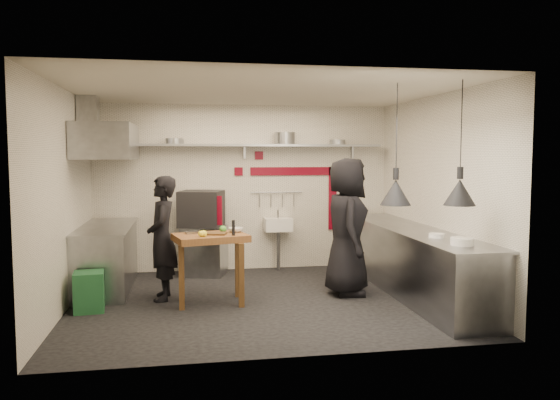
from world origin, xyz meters
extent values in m
plane|color=black|center=(0.00, 0.00, 0.00)|extent=(5.00, 5.00, 0.00)
plane|color=beige|center=(0.00, 0.00, 2.80)|extent=(5.00, 5.00, 0.00)
cube|color=silver|center=(0.00, 2.10, 1.40)|extent=(5.00, 0.04, 2.80)
cube|color=silver|center=(0.00, -2.10, 1.40)|extent=(5.00, 0.04, 2.80)
cube|color=silver|center=(-2.50, 0.00, 1.40)|extent=(0.04, 4.20, 2.80)
cube|color=silver|center=(2.50, 0.00, 1.40)|extent=(0.04, 4.20, 2.80)
cube|color=#620414|center=(0.95, 2.08, 1.68)|extent=(1.70, 0.02, 0.14)
cube|color=#620414|center=(1.55, 2.08, 1.20)|extent=(0.14, 0.02, 1.10)
cube|color=#620414|center=(0.25, 2.08, 1.95)|extent=(0.14, 0.02, 0.14)
cube|color=#620414|center=(-0.10, 2.08, 1.68)|extent=(0.14, 0.02, 0.14)
cube|color=gray|center=(0.00, 1.92, 2.12)|extent=(4.60, 0.34, 0.04)
cube|color=gray|center=(-1.90, 2.07, 2.02)|extent=(0.04, 0.06, 0.24)
cube|color=gray|center=(0.00, 2.07, 2.02)|extent=(0.04, 0.06, 0.24)
cube|color=gray|center=(1.90, 2.07, 2.02)|extent=(0.04, 0.06, 0.24)
cylinder|color=gray|center=(-1.16, 1.92, 2.19)|extent=(0.33, 0.33, 0.09)
cylinder|color=gray|center=(-1.11, 1.92, 2.18)|extent=(0.22, 0.22, 0.07)
cylinder|color=gray|center=(0.67, 1.92, 2.24)|extent=(0.36, 0.36, 0.20)
cylinder|color=gray|center=(1.59, 1.92, 2.18)|extent=(0.27, 0.27, 0.08)
cube|color=gray|center=(-0.70, 1.75, 0.40)|extent=(0.81, 0.77, 0.80)
cube|color=black|center=(-0.74, 1.75, 1.09)|extent=(0.80, 0.77, 0.58)
cube|color=#620414|center=(-0.68, 1.46, 1.09)|extent=(0.50, 0.18, 0.46)
cube|color=black|center=(-0.73, 1.44, 1.09)|extent=(0.37, 0.13, 0.34)
cube|color=silver|center=(0.55, 1.92, 0.78)|extent=(0.46, 0.34, 0.22)
cylinder|color=gray|center=(0.55, 1.92, 0.96)|extent=(0.03, 0.03, 0.14)
cylinder|color=gray|center=(0.55, 1.88, 0.34)|extent=(0.06, 0.06, 0.66)
cylinder|color=gray|center=(0.55, 2.06, 1.32)|extent=(0.90, 0.02, 0.02)
cube|color=gray|center=(2.15, 0.00, 0.45)|extent=(0.70, 3.80, 0.90)
cube|color=gray|center=(2.15, 0.00, 0.92)|extent=(0.76, 3.90, 0.03)
cylinder|color=silver|center=(2.12, -1.43, 0.97)|extent=(0.30, 0.30, 0.09)
cylinder|color=silver|center=(2.10, -0.83, 0.96)|extent=(0.20, 0.20, 0.05)
cube|color=gray|center=(-2.15, 1.05, 0.45)|extent=(0.70, 1.90, 0.90)
cube|color=gray|center=(-2.15, 1.05, 0.92)|extent=(0.76, 2.00, 0.03)
cube|color=gray|center=(-2.10, 1.05, 2.15)|extent=(0.78, 1.60, 0.50)
cube|color=gray|center=(-2.35, 1.05, 2.55)|extent=(0.28, 0.28, 0.50)
cube|color=#1B522B|center=(-2.21, -0.12, 0.25)|extent=(0.40, 0.40, 0.50)
cube|color=#503419|center=(-0.63, -0.02, 0.93)|extent=(0.35, 0.29, 0.02)
cylinder|color=black|center=(-0.39, -0.16, 1.02)|extent=(0.05, 0.05, 0.20)
sphere|color=yellow|center=(-0.81, -0.20, 0.96)|extent=(0.09, 0.09, 0.08)
sphere|color=yellow|center=(-0.77, -0.18, 0.96)|extent=(0.09, 0.09, 0.09)
sphere|color=#479432|center=(-0.51, 0.11, 0.97)|extent=(0.10, 0.10, 0.09)
cube|color=gray|center=(-0.90, 0.12, 0.94)|extent=(0.22, 0.17, 0.03)
imported|color=silver|center=(-0.33, 0.15, 0.95)|extent=(0.24, 0.24, 0.06)
imported|color=black|center=(-1.31, 0.31, 0.84)|extent=(0.41, 0.62, 1.68)
imported|color=black|center=(1.23, 0.15, 0.96)|extent=(0.76, 1.03, 1.92)
camera|label=1|loc=(-1.00, -7.16, 1.97)|focal=35.00mm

